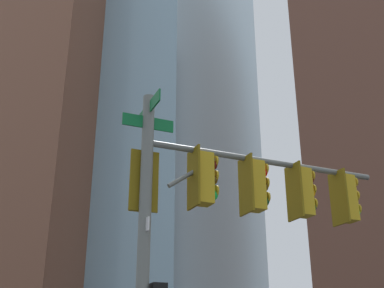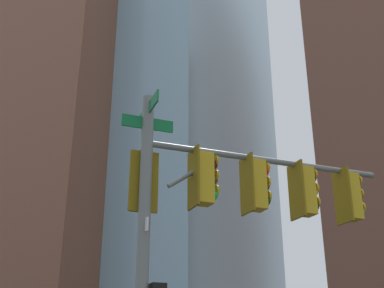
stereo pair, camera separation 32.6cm
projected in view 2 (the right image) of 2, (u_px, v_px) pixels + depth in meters
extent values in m
cylinder|color=slate|center=(143.00, 261.00, 8.66)|extent=(0.22, 0.22, 6.25)
cylinder|color=slate|center=(269.00, 161.00, 10.34)|extent=(3.68, 3.78, 0.12)
cylinder|color=slate|center=(193.00, 172.00, 9.62)|extent=(0.78, 0.80, 0.75)
cube|color=#0F6B33|center=(148.00, 109.00, 9.75)|extent=(0.92, 0.90, 0.24)
cube|color=#0F6B33|center=(148.00, 123.00, 9.64)|extent=(0.72, 0.74, 0.24)
cube|color=white|center=(144.00, 226.00, 8.88)|extent=(0.34, 0.34, 0.24)
cube|color=gold|center=(203.00, 179.00, 9.64)|extent=(0.48, 0.48, 1.00)
cube|color=#775E0F|center=(194.00, 178.00, 9.58)|extent=(0.42, 0.41, 1.16)
sphere|color=#470A07|center=(213.00, 165.00, 9.82)|extent=(0.20, 0.20, 0.20)
cylinder|color=gold|center=(216.00, 161.00, 9.88)|extent=(0.19, 0.19, 0.23)
sphere|color=#4C330A|center=(213.00, 180.00, 9.71)|extent=(0.20, 0.20, 0.20)
cylinder|color=gold|center=(216.00, 176.00, 9.76)|extent=(0.19, 0.19, 0.23)
sphere|color=green|center=(213.00, 195.00, 9.59)|extent=(0.20, 0.20, 0.20)
cylinder|color=gold|center=(216.00, 191.00, 9.65)|extent=(0.19, 0.19, 0.23)
cube|color=gold|center=(256.00, 185.00, 10.01)|extent=(0.48, 0.48, 1.00)
cube|color=#775E0F|center=(247.00, 184.00, 9.95)|extent=(0.42, 0.41, 1.16)
sphere|color=red|center=(264.00, 172.00, 10.19)|extent=(0.20, 0.20, 0.20)
cylinder|color=gold|center=(267.00, 168.00, 10.25)|extent=(0.19, 0.19, 0.23)
sphere|color=#4C330A|center=(265.00, 186.00, 10.08)|extent=(0.20, 0.20, 0.20)
cylinder|color=gold|center=(267.00, 182.00, 10.14)|extent=(0.19, 0.19, 0.23)
sphere|color=#0A3819|center=(266.00, 201.00, 9.97)|extent=(0.20, 0.20, 0.20)
cylinder|color=gold|center=(268.00, 197.00, 10.02)|extent=(0.19, 0.19, 0.23)
cube|color=gold|center=(304.00, 191.00, 10.38)|extent=(0.48, 0.48, 1.00)
cube|color=#775E0F|center=(296.00, 190.00, 10.32)|extent=(0.42, 0.41, 1.16)
sphere|color=#470A07|center=(312.00, 178.00, 10.57)|extent=(0.20, 0.20, 0.20)
cylinder|color=gold|center=(314.00, 175.00, 10.62)|extent=(0.19, 0.19, 0.23)
sphere|color=#F29E0C|center=(313.00, 192.00, 10.45)|extent=(0.20, 0.20, 0.20)
cylinder|color=gold|center=(315.00, 188.00, 10.51)|extent=(0.19, 0.19, 0.23)
sphere|color=#0A3819|center=(314.00, 206.00, 10.34)|extent=(0.20, 0.20, 0.20)
cylinder|color=gold|center=(317.00, 202.00, 10.39)|extent=(0.19, 0.19, 0.23)
cube|color=gold|center=(350.00, 197.00, 10.76)|extent=(0.48, 0.48, 1.00)
cube|color=#775E0F|center=(342.00, 196.00, 10.69)|extent=(0.42, 0.41, 1.16)
sphere|color=#470A07|center=(356.00, 184.00, 10.94)|extent=(0.20, 0.20, 0.20)
cylinder|color=gold|center=(358.00, 181.00, 10.99)|extent=(0.19, 0.19, 0.23)
sphere|color=#4C330A|center=(358.00, 198.00, 10.82)|extent=(0.20, 0.20, 0.20)
cylinder|color=gold|center=(360.00, 194.00, 10.88)|extent=(0.19, 0.19, 0.23)
sphere|color=green|center=(360.00, 212.00, 10.71)|extent=(0.20, 0.20, 0.20)
cylinder|color=gold|center=(362.00, 208.00, 10.77)|extent=(0.19, 0.19, 0.23)
cube|color=gold|center=(141.00, 184.00, 9.48)|extent=(0.48, 0.48, 1.00)
cube|color=#775E0F|center=(144.00, 181.00, 9.32)|extent=(0.41, 0.42, 1.16)
sphere|color=#470A07|center=(139.00, 172.00, 9.77)|extent=(0.20, 0.20, 0.20)
cylinder|color=gold|center=(138.00, 169.00, 9.86)|extent=(0.19, 0.19, 0.23)
sphere|color=#4C330A|center=(138.00, 187.00, 9.66)|extent=(0.20, 0.20, 0.20)
cylinder|color=gold|center=(137.00, 184.00, 9.75)|extent=(0.19, 0.19, 0.23)
sphere|color=green|center=(137.00, 202.00, 9.55)|extent=(0.20, 0.20, 0.20)
cylinder|color=gold|center=(137.00, 199.00, 9.64)|extent=(0.19, 0.19, 0.23)
cube|color=brown|center=(66.00, 177.00, 54.56)|extent=(24.04, 19.19, 38.23)
cube|color=#8CB2C6|center=(138.00, 24.00, 70.66)|extent=(31.60, 29.12, 88.03)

